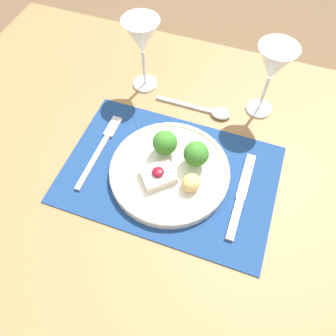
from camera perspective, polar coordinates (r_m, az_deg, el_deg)
ground_plane at (r=1.43m, az=0.14°, el=-16.91°), size 8.00×8.00×0.00m
dining_table at (r=0.82m, az=0.24°, el=-4.65°), size 1.31×0.95×0.76m
placemat at (r=0.73m, az=0.27°, el=-1.03°), size 0.47×0.32×0.00m
dinner_plate at (r=0.72m, az=0.33°, el=0.07°), size 0.26×0.26×0.08m
fork at (r=0.78m, az=-11.41°, el=3.83°), size 0.02×0.21×0.01m
knife at (r=0.71m, az=12.37°, el=-5.51°), size 0.02×0.21×0.01m
spoon at (r=0.84m, az=7.51°, el=9.83°), size 0.20×0.04×0.01m
wine_glass_near at (r=0.78m, az=17.86°, el=16.63°), size 0.09×0.09×0.19m
wine_glass_far at (r=0.82m, az=-4.60°, el=21.51°), size 0.09×0.09×0.19m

